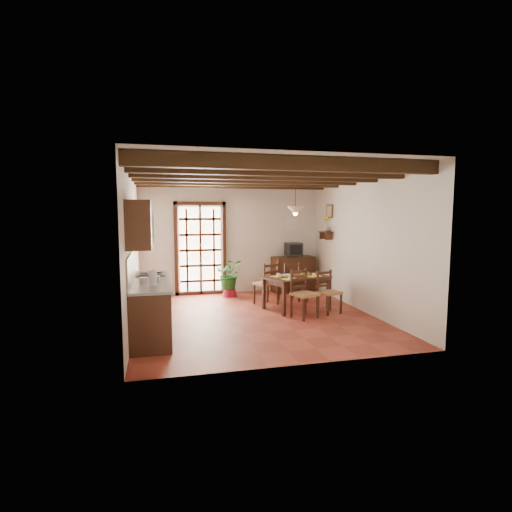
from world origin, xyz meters
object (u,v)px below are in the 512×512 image
object	(u,v)px
potted_plant	(230,273)
pendant_lamp	(295,210)
kitchen_counter	(151,306)
chair_far_left	(266,291)
chair_far_right	(289,289)
crt_tv	(294,249)
chair_near_right	(329,300)
sideboard	(293,274)
chair_near_left	(304,303)
dining_table	(296,280)

from	to	relation	value
potted_plant	pendant_lamp	xyz separation A→B (m)	(1.14, -1.45, 1.51)
kitchen_counter	chair_far_left	world-z (taller)	kitchen_counter
chair_far_right	crt_tv	bearing A→B (deg)	-121.01
chair_near_right	chair_far_left	size ratio (longest dim) A/B	0.91
kitchen_counter	pendant_lamp	xyz separation A→B (m)	(2.94, 1.17, 1.60)
chair_near_right	sideboard	bearing A→B (deg)	71.99
kitchen_counter	chair_far_right	xyz separation A→B (m)	(3.03, 1.78, -0.19)
chair_far_left	chair_far_right	world-z (taller)	chair_far_left
chair_far_left	sideboard	xyz separation A→B (m)	(1.06, 1.25, 0.15)
sideboard	potted_plant	world-z (taller)	potted_plant
crt_tv	chair_near_left	bearing A→B (deg)	-104.92
chair_far_right	pendant_lamp	world-z (taller)	pendant_lamp
chair_far_right	potted_plant	bearing A→B (deg)	-41.16
dining_table	chair_near_left	xyz separation A→B (m)	(-0.09, -0.72, -0.31)
dining_table	kitchen_counter	bearing A→B (deg)	-178.91
chair_near_left	chair_far_right	xyz separation A→B (m)	(0.18, 1.43, -0.01)
chair_near_left	chair_near_right	size ratio (longest dim) A/B	1.09
chair_near_right	crt_tv	distance (m)	2.41
chair_far_left	crt_tv	world-z (taller)	crt_tv
kitchen_counter	crt_tv	bearing A→B (deg)	38.93
kitchen_counter	chair_near_right	distance (m)	3.50
chair_near_right	chair_far_right	xyz separation A→B (m)	(-0.42, 1.23, 0.01)
dining_table	chair_near_right	size ratio (longest dim) A/B	1.71
crt_tv	potted_plant	bearing A→B (deg)	-173.60
chair_far_right	dining_table	bearing A→B (deg)	76.02
kitchen_counter	pendant_lamp	size ratio (longest dim) A/B	2.66
dining_table	chair_far_left	xyz separation A→B (m)	(-0.51, 0.51, -0.31)
chair_far_left	crt_tv	distance (m)	1.81
chair_near_left	chair_near_right	distance (m)	0.64
chair_far_left	potted_plant	size ratio (longest dim) A/B	0.50
chair_far_left	sideboard	distance (m)	1.64
dining_table	chair_near_right	world-z (taller)	chair_near_right
dining_table	pendant_lamp	xyz separation A→B (m)	(-0.00, 0.10, 1.48)
dining_table	pendant_lamp	world-z (taller)	pendant_lamp
kitchen_counter	crt_tv	xyz separation A→B (m)	(3.49, 2.82, 0.62)
chair_far_left	crt_tv	size ratio (longest dim) A/B	2.41
kitchen_counter	chair_far_right	world-z (taller)	kitchen_counter
dining_table	chair_far_right	size ratio (longest dim) A/B	1.64
chair_near_left	chair_far_left	bearing A→B (deg)	85.98
kitchen_counter	chair_far_right	size ratio (longest dim) A/B	2.52
crt_tv	potted_plant	xyz separation A→B (m)	(-1.69, -0.20, -0.52)
chair_far_left	sideboard	size ratio (longest dim) A/B	0.89
chair_far_right	sideboard	size ratio (longest dim) A/B	0.84
chair_near_right	pendant_lamp	distance (m)	1.98
potted_plant	chair_near_right	bearing A→B (deg)	-51.30
kitchen_counter	dining_table	size ratio (longest dim) A/B	1.53
chair_near_left	potted_plant	xyz separation A→B (m)	(-1.05, 2.27, 0.28)
chair_far_left	chair_far_right	bearing A→B (deg)	175.78
sideboard	crt_tv	size ratio (longest dim) A/B	2.70
kitchen_counter	pendant_lamp	world-z (taller)	pendant_lamp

